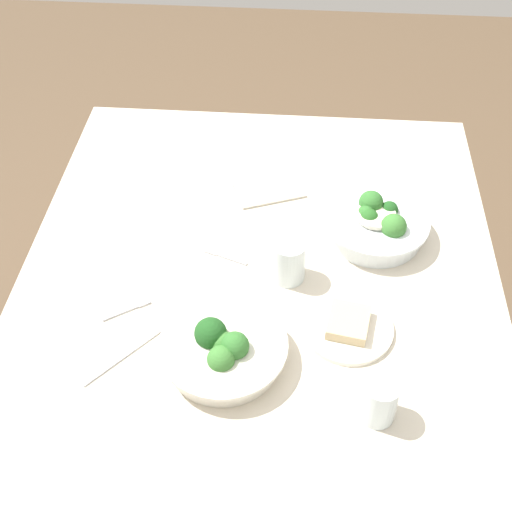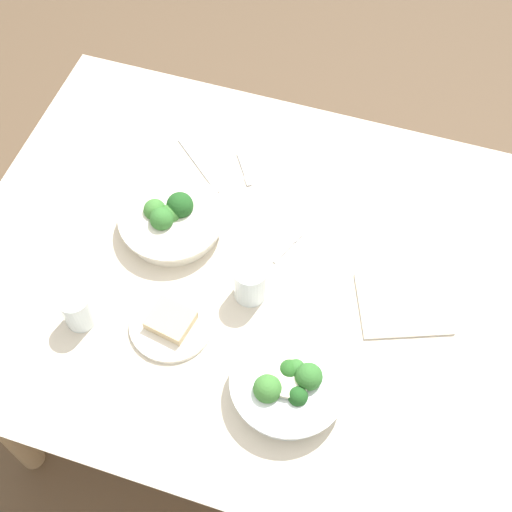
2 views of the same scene
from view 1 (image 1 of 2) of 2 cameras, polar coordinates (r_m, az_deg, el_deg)
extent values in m
plane|color=brown|center=(2.13, 0.13, -16.44)|extent=(6.00, 6.00, 0.00)
cube|color=beige|center=(1.50, 0.17, -2.60)|extent=(1.36, 1.09, 0.01)
cube|color=tan|center=(1.51, 0.17, -2.99)|extent=(1.32, 1.06, 0.02)
cylinder|color=tan|center=(2.23, -9.77, 2.02)|extent=(0.07, 0.07, 0.73)
cylinder|color=tan|center=(2.21, 12.44, 0.82)|extent=(0.07, 0.07, 0.73)
cylinder|color=white|center=(1.62, 10.09, 2.34)|extent=(0.22, 0.22, 0.05)
cylinder|color=white|center=(1.60, 10.22, 3.07)|extent=(0.25, 0.25, 0.01)
sphere|color=#33702D|center=(1.62, 9.75, 4.49)|extent=(0.06, 0.06, 0.06)
sphere|color=#286023|center=(1.59, 9.56, 3.20)|extent=(0.05, 0.05, 0.05)
sphere|color=#1E511E|center=(1.62, 11.26, 3.87)|extent=(0.04, 0.04, 0.04)
sphere|color=#33702D|center=(1.60, 9.32, 3.54)|extent=(0.04, 0.04, 0.04)
sphere|color=#3D7A33|center=(1.57, 11.62, 2.47)|extent=(0.06, 0.06, 0.06)
cylinder|color=beige|center=(1.59, 10.17, 3.43)|extent=(0.09, 0.09, 0.01)
cylinder|color=silver|center=(1.36, -2.77, -8.18)|extent=(0.23, 0.23, 0.04)
cylinder|color=silver|center=(1.34, -2.81, -7.52)|extent=(0.26, 0.26, 0.01)
sphere|color=#3D7A33|center=(1.31, -2.99, -8.76)|extent=(0.06, 0.06, 0.06)
sphere|color=#1E511E|center=(1.34, -3.88, -6.58)|extent=(0.07, 0.07, 0.07)
sphere|color=#3D7A33|center=(1.33, -2.92, -7.37)|extent=(0.05, 0.05, 0.05)
sphere|color=#33702D|center=(1.31, -1.81, -7.64)|extent=(0.06, 0.06, 0.06)
cylinder|color=silver|center=(1.43, 7.80, -6.08)|extent=(0.19, 0.19, 0.01)
cube|color=#CCB284|center=(1.41, 7.88, -5.61)|extent=(0.11, 0.10, 0.03)
cylinder|color=silver|center=(1.28, 10.43, -11.96)|extent=(0.07, 0.07, 0.10)
cylinder|color=silver|center=(1.48, 2.77, -0.37)|extent=(0.08, 0.08, 0.10)
cube|color=#B7B7BC|center=(1.47, -11.47, -4.75)|extent=(0.05, 0.07, 0.00)
cube|color=#B7B7BC|center=(1.48, -9.51, -3.98)|extent=(0.03, 0.03, 0.00)
cube|color=#B7B7BC|center=(1.55, -2.10, -0.25)|extent=(0.04, 0.08, 0.00)
cube|color=#B7B7BC|center=(1.57, -3.83, 0.35)|extent=(0.02, 0.03, 0.00)
cube|color=#B7B7BC|center=(1.40, -11.08, -8.27)|extent=(0.16, 0.14, 0.00)
cube|color=#B1A997|center=(1.77, 0.64, 6.62)|extent=(0.25, 0.23, 0.01)
camera|label=2|loc=(1.53, 53.15, 46.25)|focal=49.64mm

